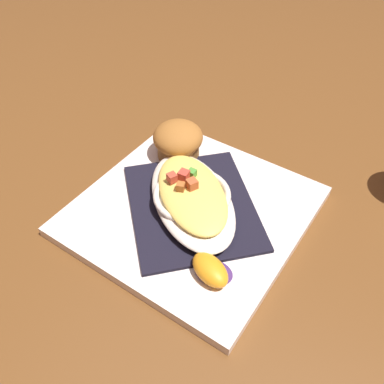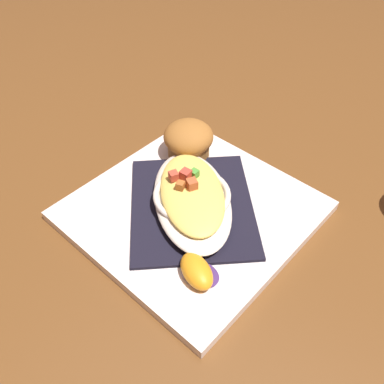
{
  "view_description": "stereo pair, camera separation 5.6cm",
  "coord_description": "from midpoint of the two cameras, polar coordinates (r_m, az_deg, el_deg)",
  "views": [
    {
      "loc": [
        0.36,
        0.18,
        0.44
      ],
      "look_at": [
        0.0,
        0.0,
        0.04
      ],
      "focal_mm": 39.11,
      "sensor_mm": 36.0,
      "label": 1
    },
    {
      "loc": [
        0.33,
        0.22,
        0.44
      ],
      "look_at": [
        0.0,
        0.0,
        0.04
      ],
      "focal_mm": 39.11,
      "sensor_mm": 36.0,
      "label": 2
    }
  ],
  "objects": [
    {
      "name": "orange_garnish",
      "position": [
        0.5,
        3.98,
        -10.97
      ],
      "size": [
        0.06,
        0.06,
        0.02
      ],
      "color": "#462965",
      "rests_on": "square_plate"
    },
    {
      "name": "muffin",
      "position": [
        0.65,
        2.01,
        7.01
      ],
      "size": [
        0.08,
        0.08,
        0.06
      ],
      "color": "#9A662E",
      "rests_on": "square_plate"
    },
    {
      "name": "folded_napkin",
      "position": [
        0.58,
        2.76,
        -2.05
      ],
      "size": [
        0.26,
        0.26,
        0.01
      ],
      "primitive_type": "cube",
      "rotation": [
        0.0,
        0.0,
        0.68
      ],
      "color": "black",
      "rests_on": "square_plate"
    },
    {
      "name": "gratin_dish",
      "position": [
        0.57,
        2.82,
        -0.71
      ],
      "size": [
        0.21,
        0.21,
        0.05
      ],
      "color": "silver",
      "rests_on": "folded_napkin"
    },
    {
      "name": "square_plate",
      "position": [
        0.59,
        2.73,
        -2.72
      ],
      "size": [
        0.33,
        0.33,
        0.01
      ],
      "primitive_type": "cube",
      "rotation": [
        0.0,
        0.0,
        -0.14
      ],
      "color": "white",
      "rests_on": "ground_plane"
    },
    {
      "name": "ground_plane",
      "position": [
        0.59,
        2.71,
        -3.2
      ],
      "size": [
        2.6,
        2.6,
        0.0
      ],
      "primitive_type": "plane",
      "color": "brown"
    }
  ]
}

